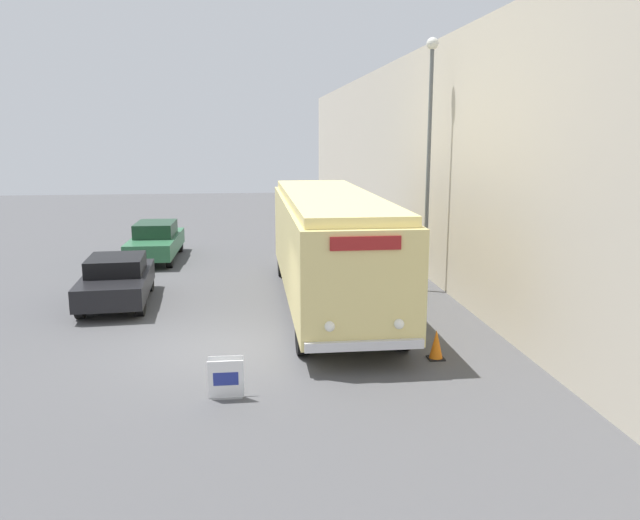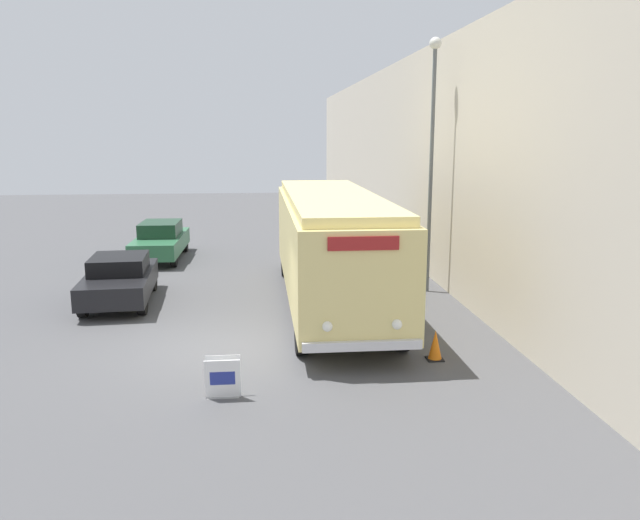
{
  "view_description": "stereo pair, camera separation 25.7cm",
  "coord_description": "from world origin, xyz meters",
  "px_view_note": "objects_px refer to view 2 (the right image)",
  "views": [
    {
      "loc": [
        0.7,
        -13.98,
        4.92
      ],
      "look_at": [
        2.43,
        0.86,
        1.91
      ],
      "focal_mm": 35.0,
      "sensor_mm": 36.0,
      "label": 1
    },
    {
      "loc": [
        0.95,
        -14.01,
        4.92
      ],
      "look_at": [
        2.43,
        0.86,
        1.91
      ],
      "focal_mm": 35.0,
      "sensor_mm": 36.0,
      "label": 2
    }
  ],
  "objects_px": {
    "sign_board": "(223,378)",
    "parked_car_near": "(120,279)",
    "traffic_cone": "(435,345)",
    "vintage_bus": "(331,242)",
    "streetlamp": "(432,135)",
    "parked_car_mid": "(161,240)"
  },
  "relations": [
    {
      "from": "sign_board",
      "to": "parked_car_near",
      "type": "xyz_separation_m",
      "value": [
        -3.4,
        7.21,
        0.34
      ]
    },
    {
      "from": "sign_board",
      "to": "traffic_cone",
      "type": "distance_m",
      "value": 4.85
    },
    {
      "from": "parked_car_near",
      "to": "traffic_cone",
      "type": "height_order",
      "value": "parked_car_near"
    },
    {
      "from": "vintage_bus",
      "to": "traffic_cone",
      "type": "xyz_separation_m",
      "value": [
        1.77,
        -4.73,
        -1.53
      ]
    },
    {
      "from": "sign_board",
      "to": "streetlamp",
      "type": "relative_size",
      "value": 0.1
    },
    {
      "from": "streetlamp",
      "to": "parked_car_mid",
      "type": "height_order",
      "value": "streetlamp"
    },
    {
      "from": "streetlamp",
      "to": "parked_car_near",
      "type": "distance_m",
      "value": 10.35
    },
    {
      "from": "vintage_bus",
      "to": "parked_car_mid",
      "type": "distance_m",
      "value": 9.73
    },
    {
      "from": "parked_car_mid",
      "to": "parked_car_near",
      "type": "bearing_deg",
      "value": -90.82
    },
    {
      "from": "parked_car_near",
      "to": "parked_car_mid",
      "type": "bearing_deg",
      "value": 84.71
    },
    {
      "from": "vintage_bus",
      "to": "sign_board",
      "type": "xyz_separation_m",
      "value": [
        -2.81,
        -6.32,
        -1.48
      ]
    },
    {
      "from": "vintage_bus",
      "to": "parked_car_mid",
      "type": "xyz_separation_m",
      "value": [
        -6.0,
        7.57,
        -1.11
      ]
    },
    {
      "from": "vintage_bus",
      "to": "parked_car_mid",
      "type": "relative_size",
      "value": 2.37
    },
    {
      "from": "vintage_bus",
      "to": "traffic_cone",
      "type": "bearing_deg",
      "value": -69.48
    },
    {
      "from": "vintage_bus",
      "to": "sign_board",
      "type": "bearing_deg",
      "value": -114.01
    },
    {
      "from": "vintage_bus",
      "to": "streetlamp",
      "type": "relative_size",
      "value": 1.42
    },
    {
      "from": "streetlamp",
      "to": "parked_car_near",
      "type": "xyz_separation_m",
      "value": [
        -9.46,
        -0.44,
        -4.18
      ]
    },
    {
      "from": "parked_car_near",
      "to": "parked_car_mid",
      "type": "xyz_separation_m",
      "value": [
        0.21,
        6.68,
        0.04
      ]
    },
    {
      "from": "sign_board",
      "to": "traffic_cone",
      "type": "xyz_separation_m",
      "value": [
        4.59,
        1.58,
        -0.05
      ]
    },
    {
      "from": "sign_board",
      "to": "parked_car_near",
      "type": "height_order",
      "value": "parked_car_near"
    },
    {
      "from": "parked_car_near",
      "to": "traffic_cone",
      "type": "distance_m",
      "value": 9.77
    },
    {
      "from": "sign_board",
      "to": "traffic_cone",
      "type": "relative_size",
      "value": 1.17
    }
  ]
}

